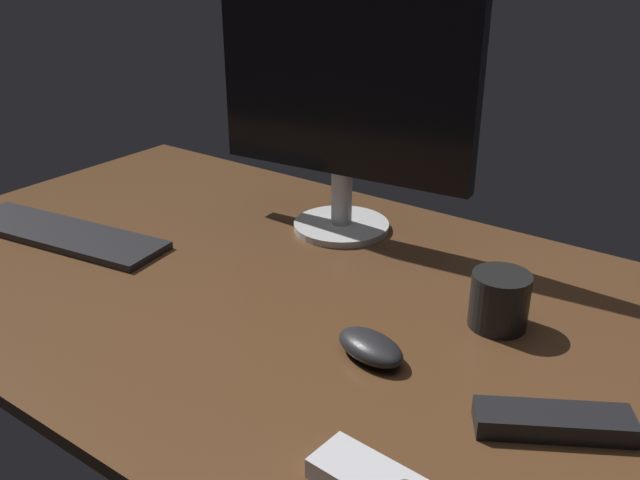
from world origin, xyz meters
TOP-DOWN VIEW (x-y plane):
  - desk at (0.00, 0.00)cm, footprint 140.00×84.00cm
  - monitor at (-2.01, 23.95)cm, footprint 48.34×17.73cm
  - keyboard at (-40.75, -8.99)cm, footprint 42.62×17.05cm
  - computer_mouse at (24.98, -8.64)cm, footprint 11.55×8.25cm
  - tv_remote at (49.37, -8.91)cm, footprint 17.54×13.23cm
  - coffee_mug at (35.20, 8.75)cm, footprint 8.27×8.27cm

SIDE VIEW (x-z plane):
  - desk at x=0.00cm, z-range 0.00..2.00cm
  - keyboard at x=-40.75cm, z-range 2.00..3.31cm
  - tv_remote at x=49.37cm, z-range 2.00..4.52cm
  - computer_mouse at x=24.98cm, z-range 2.00..5.19cm
  - coffee_mug at x=35.20cm, z-range 2.00..10.06cm
  - monitor at x=-2.01cm, z-range 4.97..54.67cm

